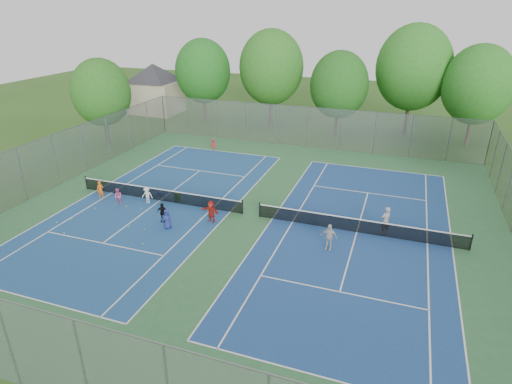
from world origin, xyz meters
TOP-DOWN VIEW (x-y plane):
  - ground at (0.00, 0.00)m, footprint 120.00×120.00m
  - court_pad at (0.00, 0.00)m, footprint 32.00×32.00m
  - court_left at (-7.00, 0.00)m, footprint 10.97×23.77m
  - court_right at (7.00, 0.00)m, footprint 10.97×23.77m
  - net_left at (-7.00, 0.00)m, footprint 12.87×0.10m
  - net_right at (7.00, 0.00)m, footprint 12.87×0.10m
  - fence_north at (0.00, 16.00)m, footprint 32.00×0.10m
  - fence_south at (0.00, -16.00)m, footprint 32.00×0.10m
  - fence_west at (-16.00, 0.00)m, footprint 0.10×32.00m
  - house at (-22.00, 24.00)m, footprint 11.03×11.03m
  - tree_nw at (-14.00, 22.00)m, footprint 6.40×6.40m
  - tree_nl at (-6.00, 23.00)m, footprint 7.20×7.20m
  - tree_nc at (2.00, 21.00)m, footprint 6.00×6.00m
  - tree_nr at (9.00, 24.00)m, footprint 7.60×7.60m
  - tree_ne at (15.00, 22.00)m, footprint 6.60×6.60m
  - tree_side_w at (-19.00, 10.00)m, footprint 5.60×5.60m
  - ball_crate at (-7.37, 0.80)m, footprint 0.46×0.46m
  - ball_hopper at (-5.79, 0.40)m, footprint 0.35×0.35m
  - student_a at (-11.25, -1.05)m, footprint 0.55×0.44m
  - student_b at (-9.43, -1.45)m, footprint 0.65×0.55m
  - student_c at (-7.62, -0.60)m, footprint 0.84×0.56m
  - student_d at (-5.08, -2.77)m, footprint 0.80×0.40m
  - student_e at (-4.34, -3.47)m, footprint 0.74×0.59m
  - student_f at (-2.12, -1.72)m, footprint 1.44×0.72m
  - child_far_baseline at (-8.25, 11.94)m, footprint 0.84×0.66m
  - instructor at (8.60, 0.33)m, footprint 0.80×0.78m
  - teen_court_b at (5.68, -2.55)m, footprint 0.96×0.44m
  - tennis_ball_0 at (-11.49, -5.24)m, footprint 0.07×0.07m
  - tennis_ball_1 at (-5.59, -4.15)m, footprint 0.07×0.07m
  - tennis_ball_2 at (-8.67, -1.69)m, footprint 0.07×0.07m
  - tennis_ball_3 at (-6.75, -4.16)m, footprint 0.07×0.07m
  - tennis_ball_4 at (-9.62, -1.64)m, footprint 0.07×0.07m
  - tennis_ball_5 at (-2.97, -1.66)m, footprint 0.07×0.07m
  - tennis_ball_6 at (-7.50, -1.61)m, footprint 0.07×0.07m
  - tennis_ball_7 at (-10.49, -2.67)m, footprint 0.07×0.07m
  - tennis_ball_8 at (-10.97, -4.49)m, footprint 0.07×0.07m
  - tennis_ball_9 at (-4.70, -5.71)m, footprint 0.07×0.07m
  - tennis_ball_10 at (-9.99, -6.22)m, footprint 0.07×0.07m

SIDE VIEW (x-z plane):
  - ground at x=0.00m, z-range 0.00..0.00m
  - court_pad at x=0.00m, z-range 0.00..0.01m
  - court_left at x=-7.00m, z-range 0.01..0.02m
  - court_right at x=7.00m, z-range 0.01..0.02m
  - tennis_ball_0 at x=-11.49m, z-range 0.00..0.07m
  - tennis_ball_1 at x=-5.59m, z-range 0.00..0.07m
  - tennis_ball_2 at x=-8.67m, z-range 0.00..0.07m
  - tennis_ball_3 at x=-6.75m, z-range 0.00..0.07m
  - tennis_ball_4 at x=-9.62m, z-range 0.00..0.07m
  - tennis_ball_5 at x=-2.97m, z-range 0.00..0.07m
  - tennis_ball_6 at x=-7.50m, z-range 0.00..0.07m
  - tennis_ball_7 at x=-10.49m, z-range 0.00..0.07m
  - tennis_ball_8 at x=-10.97m, z-range 0.00..0.07m
  - tennis_ball_9 at x=-4.70m, z-range 0.00..0.07m
  - tennis_ball_10 at x=-9.99m, z-range 0.00..0.07m
  - ball_crate at x=-7.37m, z-range 0.00..0.31m
  - ball_hopper at x=-5.79m, z-range 0.00..0.60m
  - net_left at x=-7.00m, z-range 0.00..0.91m
  - net_right at x=7.00m, z-range 0.00..0.91m
  - child_far_baseline at x=-8.25m, z-range 0.00..1.14m
  - student_b at x=-9.43m, z-range 0.00..1.18m
  - student_c at x=-7.62m, z-range 0.00..1.22m
  - student_e at x=-4.34m, z-range 0.00..1.31m
  - student_d at x=-5.08m, z-range 0.00..1.32m
  - student_a at x=-11.25m, z-range 0.00..1.32m
  - student_f at x=-2.12m, z-range 0.00..1.49m
  - teen_court_b at x=5.68m, z-range 0.00..1.60m
  - instructor at x=8.60m, z-range 0.00..1.85m
  - fence_north at x=0.00m, z-range 0.00..4.00m
  - fence_south at x=0.00m, z-range 0.00..4.00m
  - fence_west at x=-16.00m, z-range 0.00..4.00m
  - house at x=-22.00m, z-range 0.56..7.86m
  - tree_side_w at x=-19.00m, z-range 1.01..9.48m
  - tree_nc at x=2.00m, z-range 0.97..9.82m
  - tree_nw at x=-14.00m, z-range 1.10..10.68m
  - tree_ne at x=15.00m, z-range 1.08..10.85m
  - tree_nl at x=-6.00m, z-range 1.20..11.89m
  - tree_nr at x=9.00m, z-range 1.33..12.75m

